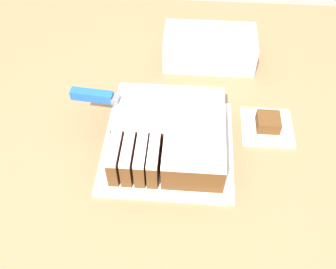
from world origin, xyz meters
TOP-DOWN VIEW (x-y plane):
  - countertop at (0.00, 0.00)m, footprint 1.40×1.10m
  - cake_board at (0.02, -0.07)m, footprint 0.29×0.29m
  - cake at (0.03, -0.07)m, footprint 0.24×0.24m
  - knife at (-0.11, -0.02)m, footprint 0.32×0.05m
  - paper_napkin at (0.25, -0.00)m, footprint 0.12×0.12m
  - brownie at (0.25, -0.00)m, footprint 0.05×0.05m
  - storage_box at (0.11, 0.24)m, footprint 0.25×0.13m

SIDE VIEW (x-z plane):
  - countertop at x=0.00m, z-range 0.00..0.96m
  - cake_board at x=0.02m, z-range 0.96..0.97m
  - paper_napkin at x=0.25m, z-range 0.96..0.97m
  - brownie at x=0.25m, z-range 0.97..0.99m
  - storage_box at x=0.11m, z-range 0.96..1.04m
  - cake at x=0.03m, z-range 0.97..1.04m
  - knife at x=-0.11m, z-range 1.04..1.06m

